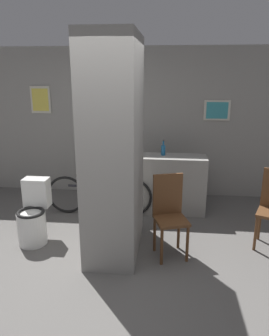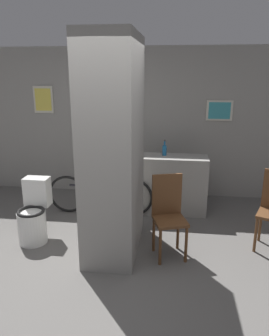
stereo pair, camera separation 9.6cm
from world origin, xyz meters
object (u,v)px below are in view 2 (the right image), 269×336
toilet (34,216)px  bottle_tall (164,150)px  bicycle (100,195)px  chair_near_pillar (169,212)px

toilet → bottle_tall: 2.17m
toilet → bottle_tall: size_ratio=3.30×
bicycle → bottle_tall: (0.98, 0.30, 0.69)m
bicycle → bottle_tall: size_ratio=6.70×
chair_near_pillar → bicycle: (-1.09, 1.04, -0.23)m
chair_near_pillar → bicycle: size_ratio=0.60×
bicycle → toilet: bearing=-126.5°
toilet → bicycle: 1.15m
toilet → bottle_tall: (1.67, 1.23, 0.66)m
bottle_tall → bicycle: bearing=-163.0°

